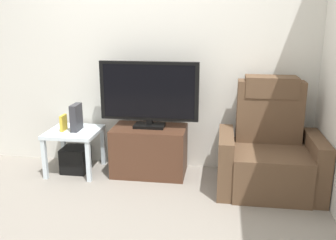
% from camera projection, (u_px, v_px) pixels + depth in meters
% --- Properties ---
extents(ground_plane, '(6.40, 6.40, 0.00)m').
position_uv_depth(ground_plane, '(118.00, 210.00, 3.29)').
color(ground_plane, gray).
extents(wall_back, '(6.40, 0.06, 2.60)m').
position_uv_depth(wall_back, '(142.00, 50.00, 4.02)').
color(wall_back, silver).
rests_on(wall_back, ground).
extents(tv_stand, '(0.77, 0.47, 0.52)m').
position_uv_depth(tv_stand, '(149.00, 151.00, 4.00)').
color(tv_stand, '#4C2D1E').
rests_on(tv_stand, ground).
extents(television, '(1.03, 0.20, 0.69)m').
position_uv_depth(television, '(149.00, 93.00, 3.85)').
color(television, black).
rests_on(television, tv_stand).
extents(recliner_armchair, '(0.98, 0.78, 1.08)m').
position_uv_depth(recliner_armchair, '(269.00, 152.00, 3.63)').
color(recliner_armchair, brown).
rests_on(recliner_armchair, ground).
extents(side_table, '(0.54, 0.54, 0.47)m').
position_uv_depth(side_table, '(74.00, 137.00, 4.01)').
color(side_table, silver).
rests_on(side_table, ground).
extents(subwoofer_box, '(0.27, 0.27, 0.27)m').
position_uv_depth(subwoofer_box, '(76.00, 159.00, 4.08)').
color(subwoofer_box, black).
rests_on(subwoofer_box, ground).
extents(book_upright, '(0.03, 0.13, 0.17)m').
position_uv_depth(book_upright, '(63.00, 123.00, 3.97)').
color(book_upright, gold).
rests_on(book_upright, side_table).
extents(game_console, '(0.07, 0.20, 0.28)m').
position_uv_depth(game_console, '(76.00, 117.00, 3.96)').
color(game_console, '#333338').
rests_on(game_console, side_table).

